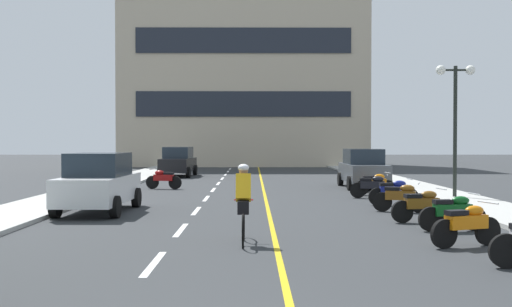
{
  "coord_description": "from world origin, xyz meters",
  "views": [
    {
      "loc": [
        -0.24,
        -4.54,
        2.18
      ],
      "look_at": [
        -0.1,
        20.06,
        1.67
      ],
      "focal_mm": 41.76,
      "sensor_mm": 36.0,
      "label": 1
    }
  ],
  "objects_px": {
    "motorcycle_9": "(163,179)",
    "motorcycle_3": "(453,212)",
    "motorcycle_2": "(467,224)",
    "street_lamp_mid": "(455,100)",
    "motorcycle_6": "(394,192)",
    "parked_car_near": "(99,182)",
    "parked_car_mid": "(363,168)",
    "parked_car_far": "(178,162)",
    "motorcycle_5": "(401,197)",
    "motorcycle_7": "(373,186)",
    "motorcycle_4": "(422,205)",
    "motorcycle_8": "(375,183)",
    "cyclist_rider": "(243,202)"
  },
  "relations": [
    {
      "from": "motorcycle_5",
      "to": "parked_car_mid",
      "type": "bearing_deg",
      "value": 86.32
    },
    {
      "from": "parked_car_near",
      "to": "motorcycle_8",
      "type": "distance_m",
      "value": 11.26
    },
    {
      "from": "motorcycle_3",
      "to": "motorcycle_6",
      "type": "xyz_separation_m",
      "value": [
        -0.07,
        5.72,
        0.0
      ]
    },
    {
      "from": "parked_car_mid",
      "to": "motorcycle_5",
      "type": "xyz_separation_m",
      "value": [
        -0.61,
        -9.47,
        -0.44
      ]
    },
    {
      "from": "parked_car_mid",
      "to": "motorcycle_2",
      "type": "height_order",
      "value": "parked_car_mid"
    },
    {
      "from": "parked_car_mid",
      "to": "motorcycle_4",
      "type": "xyz_separation_m",
      "value": [
        -0.62,
        -11.78,
        -0.44
      ]
    },
    {
      "from": "motorcycle_5",
      "to": "street_lamp_mid",
      "type": "bearing_deg",
      "value": 52.47
    },
    {
      "from": "motorcycle_7",
      "to": "motorcycle_8",
      "type": "xyz_separation_m",
      "value": [
        0.37,
        1.42,
        0.0
      ]
    },
    {
      "from": "motorcycle_9",
      "to": "motorcycle_3",
      "type": "bearing_deg",
      "value": -54.97
    },
    {
      "from": "parked_car_far",
      "to": "motorcycle_3",
      "type": "bearing_deg",
      "value": -67.15
    },
    {
      "from": "motorcycle_9",
      "to": "cyclist_rider",
      "type": "height_order",
      "value": "cyclist_rider"
    },
    {
      "from": "parked_car_near",
      "to": "parked_car_mid",
      "type": "bearing_deg",
      "value": 43.66
    },
    {
      "from": "parked_car_mid",
      "to": "motorcycle_3",
      "type": "height_order",
      "value": "parked_car_mid"
    },
    {
      "from": "motorcycle_2",
      "to": "motorcycle_4",
      "type": "distance_m",
      "value": 3.67
    },
    {
      "from": "parked_car_far",
      "to": "motorcycle_9",
      "type": "height_order",
      "value": "parked_car_far"
    },
    {
      "from": "parked_car_far",
      "to": "motorcycle_9",
      "type": "distance_m",
      "value": 9.75
    },
    {
      "from": "street_lamp_mid",
      "to": "motorcycle_3",
      "type": "relative_size",
      "value": 2.87
    },
    {
      "from": "parked_car_near",
      "to": "parked_car_mid",
      "type": "distance_m",
      "value": 13.63
    },
    {
      "from": "parked_car_mid",
      "to": "parked_car_far",
      "type": "height_order",
      "value": "same"
    },
    {
      "from": "parked_car_near",
      "to": "motorcycle_6",
      "type": "xyz_separation_m",
      "value": [
        9.49,
        1.83,
        -0.44
      ]
    },
    {
      "from": "motorcycle_2",
      "to": "motorcycle_5",
      "type": "xyz_separation_m",
      "value": [
        0.14,
        5.97,
        0.0
      ]
    },
    {
      "from": "street_lamp_mid",
      "to": "motorcycle_7",
      "type": "distance_m",
      "value": 4.41
    },
    {
      "from": "motorcycle_5",
      "to": "parked_car_near",
      "type": "bearing_deg",
      "value": 179.65
    },
    {
      "from": "motorcycle_4",
      "to": "street_lamp_mid",
      "type": "bearing_deg",
      "value": 64.26
    },
    {
      "from": "motorcycle_4",
      "to": "parked_car_mid",
      "type": "bearing_deg",
      "value": 87.0
    },
    {
      "from": "motorcycle_2",
      "to": "motorcycle_4",
      "type": "xyz_separation_m",
      "value": [
        0.13,
        3.66,
        0.0
      ]
    },
    {
      "from": "motorcycle_4",
      "to": "motorcycle_7",
      "type": "distance_m",
      "value": 6.71
    },
    {
      "from": "parked_car_mid",
      "to": "parked_car_far",
      "type": "xyz_separation_m",
      "value": [
        -9.76,
        9.12,
        0.0
      ]
    },
    {
      "from": "motorcycle_5",
      "to": "motorcycle_6",
      "type": "bearing_deg",
      "value": 82.94
    },
    {
      "from": "parked_car_far",
      "to": "motorcycle_6",
      "type": "distance_m",
      "value": 19.16
    },
    {
      "from": "parked_car_near",
      "to": "parked_car_far",
      "type": "relative_size",
      "value": 0.99
    },
    {
      "from": "street_lamp_mid",
      "to": "motorcycle_6",
      "type": "xyz_separation_m",
      "value": [
        -2.74,
        -1.99,
        -3.24
      ]
    },
    {
      "from": "parked_car_near",
      "to": "motorcycle_2",
      "type": "xyz_separation_m",
      "value": [
        9.12,
        -6.03,
        -0.44
      ]
    },
    {
      "from": "motorcycle_5",
      "to": "motorcycle_7",
      "type": "relative_size",
      "value": 0.97
    },
    {
      "from": "parked_car_near",
      "to": "motorcycle_7",
      "type": "distance_m",
      "value": 10.26
    },
    {
      "from": "motorcycle_6",
      "to": "motorcycle_9",
      "type": "distance_m",
      "value": 11.26
    },
    {
      "from": "motorcycle_3",
      "to": "cyclist_rider",
      "type": "bearing_deg",
      "value": -161.54
    },
    {
      "from": "parked_car_near",
      "to": "parked_car_mid",
      "type": "height_order",
      "value": "same"
    },
    {
      "from": "motorcycle_4",
      "to": "motorcycle_7",
      "type": "xyz_separation_m",
      "value": [
        0.04,
        6.7,
        0.0
      ]
    },
    {
      "from": "motorcycle_3",
      "to": "motorcycle_9",
      "type": "bearing_deg",
      "value": 125.03
    },
    {
      "from": "street_lamp_mid",
      "to": "motorcycle_8",
      "type": "distance_m",
      "value": 4.57
    },
    {
      "from": "parked_car_far",
      "to": "cyclist_rider",
      "type": "height_order",
      "value": "parked_car_far"
    },
    {
      "from": "parked_car_mid",
      "to": "motorcycle_4",
      "type": "height_order",
      "value": "parked_car_mid"
    },
    {
      "from": "parked_car_far",
      "to": "motorcycle_5",
      "type": "xyz_separation_m",
      "value": [
        9.15,
        -18.59,
        -0.44
      ]
    },
    {
      "from": "street_lamp_mid",
      "to": "motorcycle_2",
      "type": "xyz_separation_m",
      "value": [
        -3.11,
        -9.84,
        -3.24
      ]
    },
    {
      "from": "motorcycle_2",
      "to": "motorcycle_3",
      "type": "relative_size",
      "value": 0.96
    },
    {
      "from": "motorcycle_9",
      "to": "motorcycle_4",
      "type": "bearing_deg",
      "value": -52.43
    },
    {
      "from": "motorcycle_8",
      "to": "motorcycle_9",
      "type": "relative_size",
      "value": 1.01
    },
    {
      "from": "motorcycle_4",
      "to": "motorcycle_8",
      "type": "bearing_deg",
      "value": 87.1
    },
    {
      "from": "motorcycle_6",
      "to": "motorcycle_7",
      "type": "relative_size",
      "value": 1.01
    }
  ]
}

